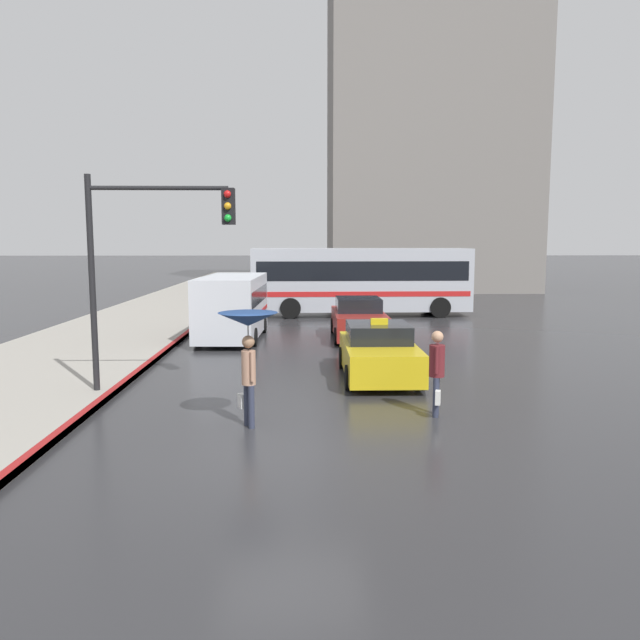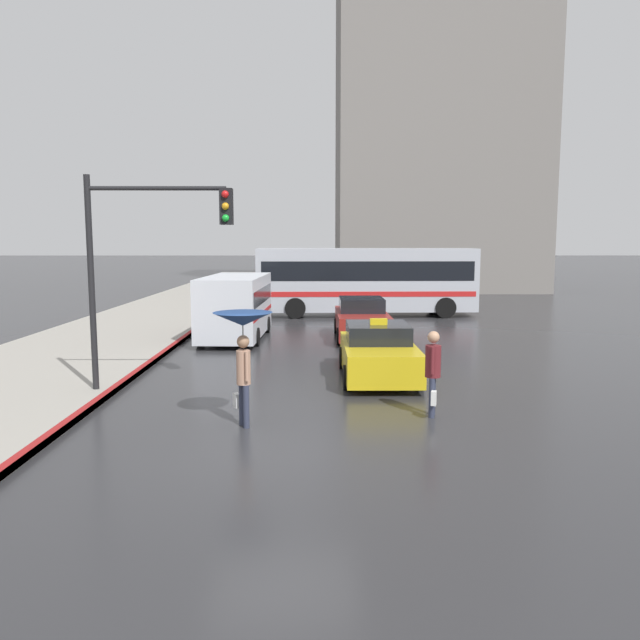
{
  "view_description": "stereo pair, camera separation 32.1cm",
  "coord_description": "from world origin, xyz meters",
  "px_view_note": "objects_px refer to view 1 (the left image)",
  "views": [
    {
      "loc": [
        0.22,
        -10.06,
        3.53
      ],
      "look_at": [
        0.64,
        6.8,
        1.4
      ],
      "focal_mm": 35.0,
      "sensor_mm": 36.0,
      "label": 1
    },
    {
      "loc": [
        0.54,
        -10.06,
        3.53
      ],
      "look_at": [
        0.64,
        6.8,
        1.4
      ],
      "focal_mm": 35.0,
      "sensor_mm": 36.0,
      "label": 2
    }
  ],
  "objects_px": {
    "ambulance_van": "(232,304)",
    "city_bus": "(360,278)",
    "traffic_light": "(152,243)",
    "taxi": "(379,353)",
    "sedan_red": "(358,320)",
    "pedestrian_with_umbrella": "(248,332)",
    "pedestrian_man": "(437,367)"
  },
  "relations": [
    {
      "from": "sedan_red",
      "to": "traffic_light",
      "type": "relative_size",
      "value": 0.87
    },
    {
      "from": "ambulance_van",
      "to": "pedestrian_with_umbrella",
      "type": "relative_size",
      "value": 2.43
    },
    {
      "from": "sedan_red",
      "to": "ambulance_van",
      "type": "xyz_separation_m",
      "value": [
        -4.58,
        -0.02,
        0.58
      ]
    },
    {
      "from": "sedan_red",
      "to": "pedestrian_man",
      "type": "relative_size",
      "value": 2.48
    },
    {
      "from": "sedan_red",
      "to": "ambulance_van",
      "type": "bearing_deg",
      "value": 0.22
    },
    {
      "from": "pedestrian_with_umbrella",
      "to": "sedan_red",
      "type": "bearing_deg",
      "value": -43.0
    },
    {
      "from": "sedan_red",
      "to": "pedestrian_with_umbrella",
      "type": "bearing_deg",
      "value": 74.4
    },
    {
      "from": "sedan_red",
      "to": "traffic_light",
      "type": "bearing_deg",
      "value": 57.48
    },
    {
      "from": "sedan_red",
      "to": "pedestrian_with_umbrella",
      "type": "relative_size",
      "value": 1.96
    },
    {
      "from": "taxi",
      "to": "traffic_light",
      "type": "distance_m",
      "value": 6.3
    },
    {
      "from": "sedan_red",
      "to": "traffic_light",
      "type": "xyz_separation_m",
      "value": [
        -5.38,
        -8.43,
        2.8
      ]
    },
    {
      "from": "ambulance_van",
      "to": "city_bus",
      "type": "xyz_separation_m",
      "value": [
        5.29,
        7.29,
        0.51
      ]
    },
    {
      "from": "sedan_red",
      "to": "pedestrian_man",
      "type": "xyz_separation_m",
      "value": [
        0.69,
        -10.24,
        0.32
      ]
    },
    {
      "from": "pedestrian_with_umbrella",
      "to": "traffic_light",
      "type": "xyz_separation_m",
      "value": [
        -2.33,
        2.46,
        1.66
      ]
    },
    {
      "from": "city_bus",
      "to": "ambulance_van",
      "type": "bearing_deg",
      "value": -37.19
    },
    {
      "from": "taxi",
      "to": "pedestrian_with_umbrella",
      "type": "bearing_deg",
      "value": 54.97
    },
    {
      "from": "taxi",
      "to": "pedestrian_man",
      "type": "bearing_deg",
      "value": 101.65
    },
    {
      "from": "ambulance_van",
      "to": "traffic_light",
      "type": "bearing_deg",
      "value": 86.85
    },
    {
      "from": "ambulance_van",
      "to": "pedestrian_with_umbrella",
      "type": "distance_m",
      "value": 11.0
    },
    {
      "from": "city_bus",
      "to": "taxi",
      "type": "bearing_deg",
      "value": -4.34
    },
    {
      "from": "traffic_light",
      "to": "sedan_red",
      "type": "bearing_deg",
      "value": 57.48
    },
    {
      "from": "city_bus",
      "to": "traffic_light",
      "type": "xyz_separation_m",
      "value": [
        -6.09,
        -15.7,
        1.71
      ]
    },
    {
      "from": "sedan_red",
      "to": "city_bus",
      "type": "distance_m",
      "value": 7.39
    },
    {
      "from": "city_bus",
      "to": "pedestrian_with_umbrella",
      "type": "bearing_deg",
      "value": -12.87
    },
    {
      "from": "taxi",
      "to": "traffic_light",
      "type": "height_order",
      "value": "traffic_light"
    },
    {
      "from": "ambulance_van",
      "to": "pedestrian_with_umbrella",
      "type": "height_order",
      "value": "ambulance_van"
    },
    {
      "from": "ambulance_van",
      "to": "traffic_light",
      "type": "xyz_separation_m",
      "value": [
        -0.79,
        -8.42,
        2.21
      ]
    },
    {
      "from": "ambulance_van",
      "to": "city_bus",
      "type": "distance_m",
      "value": 9.02
    },
    {
      "from": "traffic_light",
      "to": "taxi",
      "type": "bearing_deg",
      "value": 18.74
    },
    {
      "from": "ambulance_van",
      "to": "traffic_light",
      "type": "distance_m",
      "value": 8.74
    },
    {
      "from": "city_bus",
      "to": "traffic_light",
      "type": "bearing_deg",
      "value": -22.39
    },
    {
      "from": "taxi",
      "to": "pedestrian_man",
      "type": "distance_m",
      "value": 3.7
    }
  ]
}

